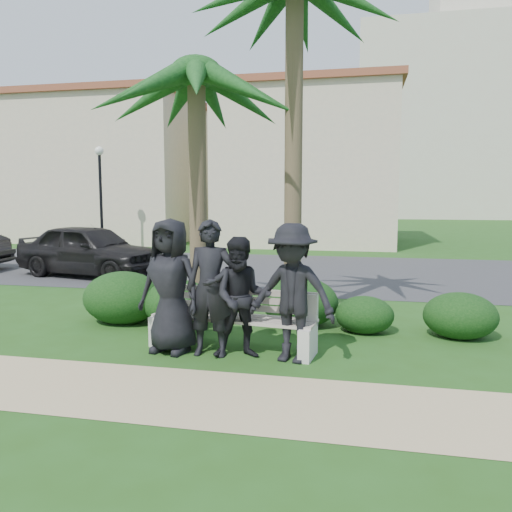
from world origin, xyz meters
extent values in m
plane|color=#234B15|center=(0.00, 0.00, 0.00)|extent=(160.00, 160.00, 0.00)
cube|color=tan|center=(0.00, -1.80, 0.00)|extent=(30.00, 1.60, 0.01)
cube|color=#2D2D30|center=(0.00, 8.00, 0.00)|extent=(160.00, 8.00, 0.01)
cube|color=beige|center=(-12.00, 18.00, 3.50)|extent=(10.00, 8.00, 7.00)
cube|color=brown|center=(-12.00, 18.00, 7.15)|extent=(10.40, 8.40, 0.30)
cube|color=beige|center=(-1.00, 18.00, 3.50)|extent=(8.00, 8.00, 7.00)
cube|color=brown|center=(-1.00, 18.00, 7.15)|extent=(8.40, 8.40, 0.30)
cube|color=beige|center=(14.00, 55.00, 10.00)|extent=(26.00, 18.00, 20.00)
cylinder|color=black|center=(-9.00, 12.00, 2.00)|extent=(0.12, 0.12, 4.00)
sphere|color=white|center=(-9.00, 12.00, 4.11)|extent=(0.36, 0.36, 0.36)
cube|color=#AA9C8F|center=(-0.27, -0.05, 0.46)|extent=(2.50, 0.85, 0.04)
cube|color=#AA9C8F|center=(-0.27, 0.19, 0.71)|extent=(2.43, 0.34, 0.29)
cube|color=beige|center=(-1.42, -0.05, 0.22)|extent=(0.23, 0.58, 0.45)
cube|color=beige|center=(0.87, -0.05, 0.22)|extent=(0.23, 0.58, 0.45)
imported|color=black|center=(-1.11, -0.30, 0.96)|extent=(1.04, 0.77, 1.93)
imported|color=black|center=(-0.49, -0.34, 0.96)|extent=(0.72, 0.48, 1.92)
imported|color=black|center=(-0.04, -0.35, 0.85)|extent=(0.95, 0.82, 1.69)
imported|color=black|center=(0.66, -0.37, 0.94)|extent=(1.35, 0.97, 1.89)
ellipsoid|color=black|center=(-2.82, 1.55, 0.34)|extent=(1.04, 0.86, 0.68)
ellipsoid|color=black|center=(-2.59, 1.14, 0.47)|extent=(1.45, 1.20, 0.94)
ellipsoid|color=black|center=(-1.53, 1.12, 0.42)|extent=(1.27, 1.05, 0.83)
ellipsoid|color=black|center=(0.53, 1.58, 0.44)|extent=(1.35, 1.11, 0.88)
ellipsoid|color=black|center=(1.64, 1.33, 0.31)|extent=(0.96, 0.79, 0.63)
ellipsoid|color=black|center=(3.13, 1.33, 0.38)|extent=(1.15, 0.95, 0.75)
cylinder|color=brown|center=(-1.36, 1.74, 2.21)|extent=(0.32, 0.32, 4.42)
cylinder|color=brown|center=(0.32, 2.10, 2.99)|extent=(0.32, 0.32, 5.98)
imported|color=black|center=(-5.95, 5.81, 0.74)|extent=(4.62, 2.62, 1.48)
camera|label=1|loc=(1.54, -6.94, 2.23)|focal=35.00mm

